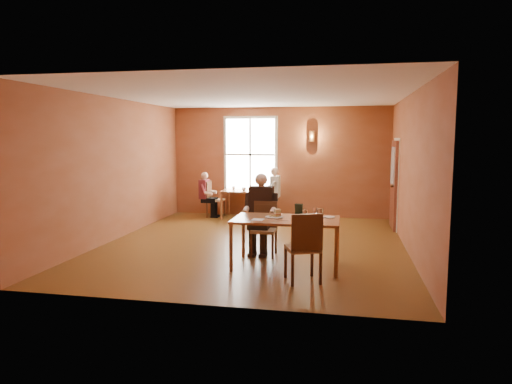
% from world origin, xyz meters
% --- Properties ---
extents(ground, '(6.00, 7.00, 0.01)m').
position_xyz_m(ground, '(0.00, 0.00, 0.00)').
color(ground, brown).
rests_on(ground, ground).
extents(wall_back, '(6.00, 0.04, 3.00)m').
position_xyz_m(wall_back, '(0.00, 3.50, 1.50)').
color(wall_back, brown).
rests_on(wall_back, ground).
extents(wall_front, '(6.00, 0.04, 3.00)m').
position_xyz_m(wall_front, '(0.00, -3.50, 1.50)').
color(wall_front, brown).
rests_on(wall_front, ground).
extents(wall_left, '(0.04, 7.00, 3.00)m').
position_xyz_m(wall_left, '(-3.00, 0.00, 1.50)').
color(wall_left, brown).
rests_on(wall_left, ground).
extents(wall_right, '(0.04, 7.00, 3.00)m').
position_xyz_m(wall_right, '(3.00, 0.00, 1.50)').
color(wall_right, brown).
rests_on(wall_right, ground).
extents(ceiling, '(6.00, 7.00, 0.04)m').
position_xyz_m(ceiling, '(0.00, 0.00, 3.00)').
color(ceiling, white).
rests_on(ceiling, wall_back).
extents(window, '(1.36, 0.10, 1.96)m').
position_xyz_m(window, '(-0.80, 3.45, 1.70)').
color(window, white).
rests_on(window, wall_back).
extents(door, '(0.12, 1.04, 2.10)m').
position_xyz_m(door, '(2.94, 2.30, 1.05)').
color(door, maroon).
rests_on(door, ground).
extents(wall_sconce, '(0.16, 0.16, 0.28)m').
position_xyz_m(wall_sconce, '(0.90, 3.40, 2.20)').
color(wall_sconce, brown).
rests_on(wall_sconce, wall_back).
extents(main_table, '(1.76, 0.99, 0.82)m').
position_xyz_m(main_table, '(0.86, -1.52, 0.41)').
color(main_table, brown).
rests_on(main_table, ground).
extents(chair_diner_main, '(0.44, 0.44, 0.99)m').
position_xyz_m(chair_diner_main, '(0.36, -0.87, 0.49)').
color(chair_diner_main, '#582815').
rests_on(chair_diner_main, ground).
extents(diner_main, '(0.58, 0.58, 1.45)m').
position_xyz_m(diner_main, '(0.36, -0.90, 0.73)').
color(diner_main, black).
rests_on(diner_main, ground).
extents(chair_empty, '(0.61, 0.61, 1.07)m').
position_xyz_m(chair_empty, '(1.20, -2.25, 0.53)').
color(chair_empty, brown).
rests_on(chair_empty, ground).
extents(plate_food, '(0.35, 0.35, 0.04)m').
position_xyz_m(plate_food, '(0.64, -1.49, 0.84)').
color(plate_food, silver).
rests_on(plate_food, main_table).
extents(sandwich, '(0.13, 0.13, 0.12)m').
position_xyz_m(sandwich, '(0.69, -1.42, 0.88)').
color(sandwich, tan).
rests_on(sandwich, main_table).
extents(goblet_a, '(0.08, 0.08, 0.20)m').
position_xyz_m(goblet_a, '(1.33, -1.41, 0.92)').
color(goblet_a, white).
rests_on(goblet_a, main_table).
extents(goblet_b, '(0.09, 0.09, 0.22)m').
position_xyz_m(goblet_b, '(1.43, -1.61, 0.93)').
color(goblet_b, white).
rests_on(goblet_b, main_table).
extents(goblet_c, '(0.11, 0.11, 0.21)m').
position_xyz_m(goblet_c, '(1.18, -1.71, 0.93)').
color(goblet_c, white).
rests_on(goblet_c, main_table).
extents(menu_stand, '(0.14, 0.10, 0.22)m').
position_xyz_m(menu_stand, '(1.04, -1.27, 0.93)').
color(menu_stand, black).
rests_on(menu_stand, main_table).
extents(knife, '(0.22, 0.03, 0.00)m').
position_xyz_m(knife, '(0.81, -1.76, 0.83)').
color(knife, silver).
rests_on(knife, main_table).
extents(napkin, '(0.20, 0.20, 0.01)m').
position_xyz_m(napkin, '(0.41, -1.73, 0.83)').
color(napkin, white).
rests_on(napkin, main_table).
extents(side_plate, '(0.22, 0.22, 0.02)m').
position_xyz_m(side_plate, '(1.55, -1.29, 0.83)').
color(side_plate, white).
rests_on(side_plate, main_table).
extents(sunglasses, '(0.15, 0.06, 0.02)m').
position_xyz_m(sunglasses, '(1.41, -1.85, 0.83)').
color(sunglasses, black).
rests_on(sunglasses, main_table).
extents(second_table, '(0.86, 0.86, 0.75)m').
position_xyz_m(second_table, '(-1.03, 2.99, 0.38)').
color(second_table, brown).
rests_on(second_table, ground).
extents(chair_diner_white, '(0.40, 0.40, 0.90)m').
position_xyz_m(chair_diner_white, '(-0.38, 2.99, 0.45)').
color(chair_diner_white, '#553116').
rests_on(chair_diner_white, ground).
extents(diner_white, '(0.53, 0.53, 1.33)m').
position_xyz_m(diner_white, '(-0.35, 2.99, 0.66)').
color(diner_white, white).
rests_on(diner_white, ground).
extents(chair_diner_maroon, '(0.43, 0.43, 0.98)m').
position_xyz_m(chair_diner_maroon, '(-1.68, 2.99, 0.49)').
color(chair_diner_maroon, brown).
rests_on(chair_diner_maroon, ground).
extents(diner_maroon, '(0.48, 0.48, 1.19)m').
position_xyz_m(diner_maroon, '(-1.71, 2.99, 0.60)').
color(diner_maroon, maroon).
rests_on(diner_maroon, ground).
extents(cup_a, '(0.15, 0.15, 0.09)m').
position_xyz_m(cup_a, '(-0.85, 2.86, 0.80)').
color(cup_a, silver).
rests_on(cup_a, second_table).
extents(cup_b, '(0.11, 0.11, 0.09)m').
position_xyz_m(cup_b, '(-1.20, 3.08, 0.80)').
color(cup_b, white).
rests_on(cup_b, second_table).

